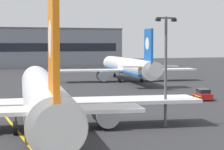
# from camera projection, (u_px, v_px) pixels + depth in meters

# --- Properties ---
(airliner_foreground) EXTENTS (32.35, 41.32, 11.65)m
(airliner_foreground) POSITION_uv_depth(u_px,v_px,m) (42.00, 96.00, 44.37)
(airliner_foreground) COLOR white
(airliner_foreground) RESTS_ON ground
(airliner_background) EXTENTS (31.22, 39.93, 11.24)m
(airliner_background) POSITION_uv_depth(u_px,v_px,m) (129.00, 67.00, 100.62)
(airliner_background) COLOR white
(airliner_background) RESTS_ON ground
(apron_lamp_post) EXTENTS (2.24, 0.90, 11.20)m
(apron_lamp_post) POSITION_uv_depth(u_px,v_px,m) (166.00, 69.00, 45.94)
(apron_lamp_post) COLOR #515156
(apron_lamp_post) RESTS_ON ground
(service_car_nearest) EXTENTS (2.85, 4.52, 1.79)m
(service_car_nearest) POSITION_uv_depth(u_px,v_px,m) (203.00, 95.00, 68.45)
(service_car_nearest) COLOR red
(service_car_nearest) RESTS_ON ground
(safety_cone_by_nose_gear) EXTENTS (0.44, 0.44, 0.55)m
(safety_cone_by_nose_gear) POSITION_uv_depth(u_px,v_px,m) (18.00, 105.00, 60.57)
(safety_cone_by_nose_gear) COLOR orange
(safety_cone_by_nose_gear) RESTS_ON ground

